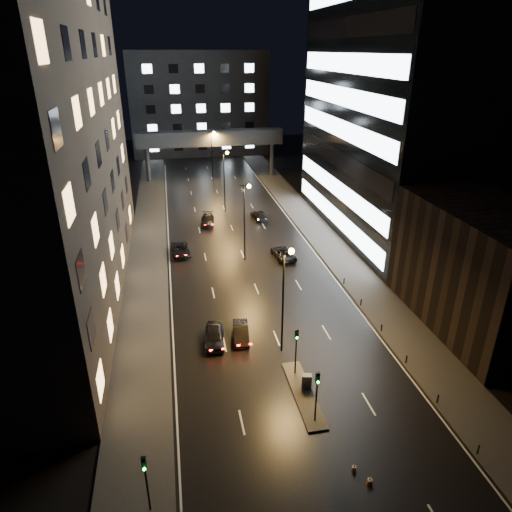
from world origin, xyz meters
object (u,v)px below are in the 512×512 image
object	(u,v)px
car_toward_b	(259,215)
car_away_d	(207,220)
utility_cabinet	(307,382)
car_away_a	(214,336)
car_away_b	(241,332)
car_toward_a	(283,253)
car_away_c	(181,249)

from	to	relation	value
car_toward_b	car_away_d	bearing A→B (deg)	-1.67
utility_cabinet	car_toward_b	bearing A→B (deg)	96.81
car_away_a	car_away_b	bearing A→B (deg)	12.05
car_away_a	car_away_b	distance (m)	2.56
car_toward_a	car_toward_b	distance (m)	15.36
car_away_a	utility_cabinet	bearing A→B (deg)	-43.77
car_toward_a	car_away_b	bearing A→B (deg)	58.27
car_away_d	utility_cabinet	distance (m)	39.89
utility_cabinet	car_away_a	bearing A→B (deg)	142.76
car_toward_a	car_toward_b	world-z (taller)	car_toward_a
car_away_c	car_toward_a	distance (m)	13.72
car_away_b	car_away_d	world-z (taller)	car_away_d
car_away_d	utility_cabinet	size ratio (longest dim) A/B	3.75
car_away_a	car_away_d	xyz separation A→B (m)	(2.35, 31.82, -0.05)
car_away_d	utility_cabinet	xyz separation A→B (m)	(4.23, -39.66, 0.09)
car_away_b	car_away_a	bearing A→B (deg)	-167.98
car_away_d	car_toward_a	bearing A→B (deg)	-51.73
car_away_d	utility_cabinet	world-z (taller)	utility_cabinet
car_away_c	utility_cabinet	size ratio (longest dim) A/B	3.79
car_away_b	car_toward_b	xyz separation A→B (m)	(8.25, 32.44, 0.01)
car_away_b	car_away_d	xyz separation A→B (m)	(-0.19, 31.56, 0.05)
car_away_a	car_away_c	size ratio (longest dim) A/B	0.90
car_away_a	utility_cabinet	size ratio (longest dim) A/B	3.41
car_away_c	utility_cabinet	bearing A→B (deg)	-76.93
car_toward_a	utility_cabinet	distance (m)	25.56
car_away_b	car_toward_a	world-z (taller)	car_toward_a
car_away_c	car_toward_b	distance (m)	17.45
car_away_b	car_away_d	distance (m)	31.56
car_toward_b	utility_cabinet	size ratio (longest dim) A/B	3.58
car_away_b	car_toward_b	bearing A→B (deg)	81.91
car_away_c	car_away_b	bearing A→B (deg)	-80.94
car_toward_b	utility_cabinet	world-z (taller)	utility_cabinet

